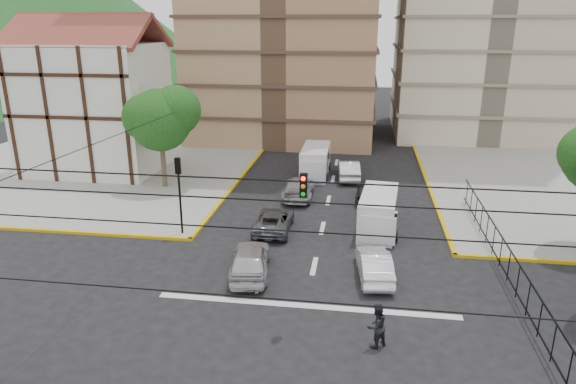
% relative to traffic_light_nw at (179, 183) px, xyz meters
% --- Properties ---
extents(ground, '(160.00, 160.00, 0.00)m').
position_rel_traffic_light_nw_xyz_m(ground, '(7.80, -7.80, -3.11)').
color(ground, black).
rests_on(ground, ground).
extents(sidewalk_nw, '(26.00, 26.00, 0.15)m').
position_rel_traffic_light_nw_xyz_m(sidewalk_nw, '(-12.20, 12.20, -3.04)').
color(sidewalk_nw, gray).
rests_on(sidewalk_nw, ground).
extents(stop_line, '(13.00, 0.40, 0.01)m').
position_rel_traffic_light_nw_xyz_m(stop_line, '(7.80, -6.60, -3.11)').
color(stop_line, silver).
rests_on(stop_line, ground).
extents(tudor_building, '(10.80, 8.05, 12.23)m').
position_rel_traffic_light_nw_xyz_m(tudor_building, '(-11.20, 12.20, 2.14)').
color(tudor_building, silver).
rests_on(tudor_building, ground).
extents(distant_hill, '(70.00, 70.00, 28.00)m').
position_rel_traffic_light_nw_xyz_m(distant_hill, '(-47.20, 62.20, 10.89)').
color(distant_hill, '#1B521D').
rests_on(distant_hill, ground).
extents(park_fence, '(0.10, 22.50, 1.66)m').
position_rel_traffic_light_nw_xyz_m(park_fence, '(16.80, -3.30, -3.11)').
color(park_fence, black).
rests_on(park_fence, ground).
extents(tree_tudor, '(5.39, 4.40, 7.43)m').
position_rel_traffic_light_nw_xyz_m(tree_tudor, '(-4.10, 8.21, 2.11)').
color(tree_tudor, '#473828').
rests_on(tree_tudor, ground).
extents(traffic_light_nw, '(0.28, 0.22, 4.40)m').
position_rel_traffic_light_nw_xyz_m(traffic_light_nw, '(0.00, 0.00, 0.00)').
color(traffic_light_nw, black).
rests_on(traffic_light_nw, ground).
extents(traffic_light_hanging, '(18.00, 9.12, 0.92)m').
position_rel_traffic_light_nw_xyz_m(traffic_light_hanging, '(7.80, -9.84, 2.79)').
color(traffic_light_hanging, black).
rests_on(traffic_light_hanging, ground).
extents(van_right_lane, '(2.41, 5.14, 2.24)m').
position_rel_traffic_light_nw_xyz_m(van_right_lane, '(11.00, 2.12, -2.02)').
color(van_right_lane, silver).
rests_on(van_right_lane, ground).
extents(van_left_lane, '(2.15, 5.10, 2.30)m').
position_rel_traffic_light_nw_xyz_m(van_left_lane, '(6.35, 12.73, -1.99)').
color(van_left_lane, silver).
rests_on(van_left_lane, ground).
extents(car_silver_front_left, '(2.41, 4.70, 1.53)m').
position_rel_traffic_light_nw_xyz_m(car_silver_front_left, '(4.84, -4.08, -2.35)').
color(car_silver_front_left, '#BBBBC0').
rests_on(car_silver_front_left, ground).
extents(car_white_front_right, '(1.86, 4.20, 1.34)m').
position_rel_traffic_light_nw_xyz_m(car_white_front_right, '(10.71, -3.54, -2.44)').
color(car_white_front_right, white).
rests_on(car_white_front_right, ground).
extents(car_grey_mid_left, '(2.11, 4.44, 1.22)m').
position_rel_traffic_light_nw_xyz_m(car_grey_mid_left, '(5.02, 1.48, -2.50)').
color(car_grey_mid_left, slate).
rests_on(car_grey_mid_left, ground).
extents(car_silver_rear_left, '(2.11, 4.93, 1.41)m').
position_rel_traffic_light_nw_xyz_m(car_silver_rear_left, '(5.73, 7.58, -2.40)').
color(car_silver_rear_left, '#B0B0B4').
rests_on(car_silver_rear_left, ground).
extents(car_darkgrey_mid_right, '(1.79, 4.11, 1.38)m').
position_rel_traffic_light_nw_xyz_m(car_darkgrey_mid_right, '(10.48, 7.74, -2.42)').
color(car_darkgrey_mid_right, black).
rests_on(car_darkgrey_mid_right, ground).
extents(car_white_rear_right, '(1.95, 4.53, 1.45)m').
position_rel_traffic_light_nw_xyz_m(car_white_rear_right, '(8.97, 12.46, -2.39)').
color(car_white_rear_right, silver).
rests_on(car_white_rear_right, ground).
extents(pedestrian_crosswalk, '(1.08, 1.06, 1.76)m').
position_rel_traffic_light_nw_xyz_m(pedestrian_crosswalk, '(10.70, -9.08, -2.23)').
color(pedestrian_crosswalk, black).
rests_on(pedestrian_crosswalk, ground).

